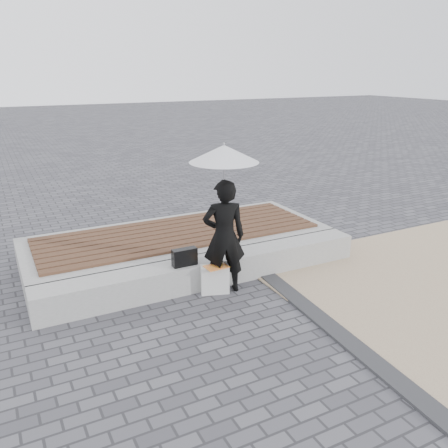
{
  "coord_description": "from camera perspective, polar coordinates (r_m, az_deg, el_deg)",
  "views": [
    {
      "loc": [
        -2.69,
        -4.1,
        3.02
      ],
      "look_at": [
        0.08,
        1.3,
        1.0
      ],
      "focal_mm": 37.36,
      "sensor_mm": 36.0,
      "label": 1
    }
  ],
  "objects": [
    {
      "name": "ground",
      "position": [
        5.76,
        5.31,
        -13.31
      ],
      "size": [
        80.0,
        80.0,
        0.0
      ],
      "primitive_type": "plane",
      "color": "#4F4E53",
      "rests_on": "ground"
    },
    {
      "name": "edging_band",
      "position": [
        5.81,
        14.48,
        -13.34
      ],
      "size": [
        0.61,
        5.2,
        0.04
      ],
      "primitive_type": "cube",
      "rotation": [
        0.0,
        0.0,
        -0.07
      ],
      "color": "#2F2F31",
      "rests_on": "ground"
    },
    {
      "name": "seating_ledge",
      "position": [
        6.9,
        -1.77,
        -5.7
      ],
      "size": [
        5.0,
        0.45,
        0.4
      ],
      "primitive_type": "cube",
      "color": "#AFAFAA",
      "rests_on": "ground"
    },
    {
      "name": "timber_platform",
      "position": [
        7.92,
        -5.51,
        -2.52
      ],
      "size": [
        5.0,
        2.0,
        0.4
      ],
      "primitive_type": "cube",
      "color": "#A2A19C",
      "rests_on": "ground"
    },
    {
      "name": "timber_decking",
      "position": [
        7.85,
        -5.56,
        -1.02
      ],
      "size": [
        4.6,
        1.6,
        0.04
      ],
      "primitive_type": null,
      "color": "brown",
      "rests_on": "timber_platform"
    },
    {
      "name": "woman",
      "position": [
        6.45,
        0.0,
        -1.56
      ],
      "size": [
        0.68,
        0.55,
        1.63
      ],
      "primitive_type": "imported",
      "rotation": [
        0.0,
        0.0,
        2.84
      ],
      "color": "black",
      "rests_on": "ground"
    },
    {
      "name": "parasol",
      "position": [
        6.16,
        0.0,
        8.6
      ],
      "size": [
        0.93,
        0.93,
        1.19
      ],
      "rotation": [
        0.0,
        0.0,
        -0.36
      ],
      "color": "#A5A5A9",
      "rests_on": "ground"
    },
    {
      "name": "handbag",
      "position": [
        6.55,
        -4.85,
        -4.06
      ],
      "size": [
        0.35,
        0.13,
        0.25
      ],
      "primitive_type": "cube",
      "rotation": [
        0.0,
        0.0,
        0.01
      ],
      "color": "black",
      "rests_on": "seating_ledge"
    },
    {
      "name": "canvas_tote",
      "position": [
        6.61,
        -1.14,
        -6.77
      ],
      "size": [
        0.43,
        0.28,
        0.42
      ],
      "primitive_type": "cube",
      "rotation": [
        0.0,
        0.0,
        -0.31
      ],
      "color": "silver",
      "rests_on": "ground"
    },
    {
      "name": "magazine",
      "position": [
        6.48,
        -0.95,
        -5.23
      ],
      "size": [
        0.32,
        0.25,
        0.01
      ],
      "primitive_type": "cube",
      "rotation": [
        0.0,
        0.0,
        0.05
      ],
      "color": "#E44540",
      "rests_on": "canvas_tote"
    }
  ]
}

